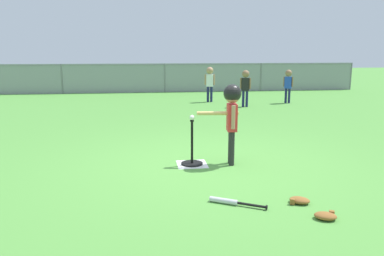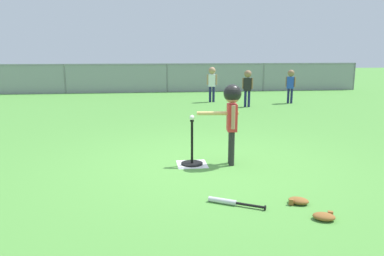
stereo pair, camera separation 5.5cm
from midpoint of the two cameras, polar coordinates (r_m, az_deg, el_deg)
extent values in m
plane|color=#51933D|center=(5.64, 1.91, -5.48)|extent=(60.00, 60.00, 0.00)
cube|color=white|center=(5.64, -0.28, -5.45)|extent=(0.44, 0.44, 0.01)
cylinder|color=black|center=(5.63, -0.28, -5.36)|extent=(0.32, 0.32, 0.03)
cylinder|color=black|center=(5.55, -0.29, -2.07)|extent=(0.04, 0.04, 0.64)
cylinder|color=black|center=(5.48, -0.29, 1.09)|extent=(0.06, 0.06, 0.02)
sphere|color=white|center=(5.47, -0.29, 1.57)|extent=(0.07, 0.07, 0.07)
cylinder|color=#262626|center=(5.56, 5.71, -3.08)|extent=(0.08, 0.08, 0.51)
cylinder|color=#262626|center=(5.67, 5.57, -2.79)|extent=(0.08, 0.08, 0.51)
cube|color=red|center=(5.52, 5.73, 1.59)|extent=(0.16, 0.24, 0.39)
cylinder|color=tan|center=(5.38, 5.93, 1.63)|extent=(0.06, 0.06, 0.34)
cylinder|color=tan|center=(5.65, 5.56, 2.12)|extent=(0.06, 0.06, 0.34)
sphere|color=tan|center=(5.47, 5.80, 4.90)|extent=(0.23, 0.23, 0.23)
sphere|color=black|center=(5.47, 5.81, 5.20)|extent=(0.26, 0.26, 0.26)
cylinder|color=#DBB266|center=(5.48, 3.57, 2.23)|extent=(0.60, 0.12, 0.06)
cylinder|color=#191E4C|center=(12.52, 14.27, 4.71)|extent=(0.07, 0.07, 0.47)
cylinder|color=#191E4C|center=(12.54, 13.80, 4.74)|extent=(0.07, 0.07, 0.47)
cube|color=#2347B7|center=(12.49, 14.13, 6.64)|extent=(0.25, 0.22, 0.37)
cylinder|color=#8C6647|center=(12.46, 14.73, 6.72)|extent=(0.05, 0.05, 0.32)
cylinder|color=#8C6647|center=(12.51, 13.54, 6.79)|extent=(0.05, 0.05, 0.32)
sphere|color=#8C6647|center=(12.47, 14.20, 8.01)|extent=(0.21, 0.21, 0.21)
cylinder|color=#191E4C|center=(12.45, 2.80, 5.09)|extent=(0.08, 0.08, 0.51)
cylinder|color=#191E4C|center=(12.46, 2.28, 5.10)|extent=(0.08, 0.08, 0.51)
cube|color=white|center=(12.41, 2.56, 7.15)|extent=(0.25, 0.18, 0.39)
cylinder|color=tan|center=(12.41, 3.21, 7.27)|extent=(0.06, 0.06, 0.34)
cylinder|color=tan|center=(12.42, 1.90, 7.29)|extent=(0.06, 0.06, 0.34)
sphere|color=tan|center=(12.39, 2.57, 8.63)|extent=(0.22, 0.22, 0.22)
cylinder|color=#191E4C|center=(11.44, 8.10, 4.36)|extent=(0.08, 0.08, 0.49)
cylinder|color=#191E4C|center=(11.46, 7.57, 4.39)|extent=(0.08, 0.08, 0.49)
cube|color=black|center=(11.40, 7.89, 6.52)|extent=(0.25, 0.20, 0.38)
cylinder|color=#8C6647|center=(11.39, 8.57, 6.63)|extent=(0.05, 0.05, 0.32)
cylinder|color=#8C6647|center=(11.42, 7.22, 6.68)|extent=(0.05, 0.05, 0.32)
sphere|color=#8C6647|center=(11.38, 7.94, 8.07)|extent=(0.22, 0.22, 0.22)
cylinder|color=silver|center=(4.26, 4.39, -10.85)|extent=(0.30, 0.21, 0.06)
cylinder|color=black|center=(4.19, 8.60, -11.39)|extent=(0.29, 0.18, 0.03)
cylinder|color=black|center=(4.16, 10.77, -11.64)|extent=(0.04, 0.05, 0.05)
ellipsoid|color=brown|center=(4.09, 19.04, -12.39)|extent=(0.26, 0.23, 0.07)
cube|color=brown|center=(4.16, 19.88, -12.02)|extent=(0.06, 0.06, 0.06)
ellipsoid|color=brown|center=(4.41, 15.52, -10.42)|extent=(0.27, 0.25, 0.07)
cube|color=brown|center=(4.35, 14.50, -10.66)|extent=(0.06, 0.06, 0.06)
cylinder|color=slate|center=(15.71, -19.06, 7.00)|extent=(0.06, 0.06, 1.15)
cylinder|color=slate|center=(15.43, -4.23, 7.52)|extent=(0.06, 0.06, 1.15)
cylinder|color=slate|center=(16.16, 10.20, 7.55)|extent=(0.06, 0.06, 1.15)
cylinder|color=slate|center=(17.79, 22.68, 7.20)|extent=(0.06, 0.06, 1.15)
cube|color=gray|center=(15.40, -4.26, 9.44)|extent=(16.00, 0.03, 0.03)
cube|color=gray|center=(15.43, -4.23, 7.52)|extent=(16.00, 0.01, 1.15)
camera|label=1|loc=(0.03, -90.29, -0.06)|focal=35.49mm
camera|label=2|loc=(0.03, 89.71, 0.06)|focal=35.49mm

